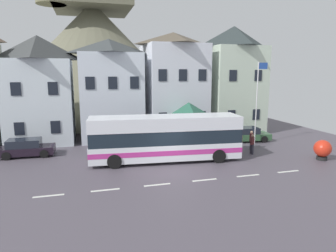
{
  "coord_description": "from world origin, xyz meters",
  "views": [
    {
      "loc": [
        -5.33,
        -18.23,
        6.56
      ],
      "look_at": [
        1.27,
        5.69,
        2.06
      ],
      "focal_mm": 32.01,
      "sensor_mm": 36.0,
      "label": 1
    }
  ],
  "objects": [
    {
      "name": "parked_car_00",
      "position": [
        9.23,
        6.84,
        0.65
      ],
      "size": [
        4.68,
        2.26,
        1.34
      ],
      "rotation": [
        0.0,
        0.0,
        -0.1
      ],
      "color": "#325837",
      "rests_on": "ground_plane"
    },
    {
      "name": "bus_shelter",
      "position": [
        3.48,
        6.79,
        3.13
      ],
      "size": [
        3.6,
        3.6,
        3.89
      ],
      "color": "#473D33",
      "rests_on": "ground_plane"
    },
    {
      "name": "pedestrian_00",
      "position": [
        6.99,
        3.66,
        0.92
      ],
      "size": [
        0.34,
        0.34,
        1.54
      ],
      "color": "black",
      "rests_on": "ground_plane"
    },
    {
      "name": "pedestrian_01",
      "position": [
        8.12,
        3.82,
        0.88
      ],
      "size": [
        0.33,
        0.33,
        1.64
      ],
      "color": "black",
      "rests_on": "ground_plane"
    },
    {
      "name": "ground_plane",
      "position": [
        0.0,
        -0.0,
        -0.03
      ],
      "size": [
        40.0,
        60.0,
        0.07
      ],
      "color": "#514A54"
    },
    {
      "name": "harbour_buoy",
      "position": [
        11.7,
        -0.27,
        0.84
      ],
      "size": [
        1.28,
        1.28,
        1.53
      ],
      "color": "black",
      "rests_on": "ground_plane"
    },
    {
      "name": "parked_car_01",
      "position": [
        -10.01,
        6.73,
        0.67
      ],
      "size": [
        4.07,
        1.92,
        1.37
      ],
      "rotation": [
        0.0,
        0.0,
        -0.02
      ],
      "color": "black",
      "rests_on": "ground_plane"
    },
    {
      "name": "public_bench",
      "position": [
        4.04,
        8.53,
        0.48
      ],
      "size": [
        1.78,
        0.48,
        0.87
      ],
      "color": "#473828",
      "rests_on": "ground_plane"
    },
    {
      "name": "transit_bus",
      "position": [
        0.24,
        2.69,
        1.7
      ],
      "size": [
        11.28,
        3.6,
        3.36
      ],
      "rotation": [
        0.0,
        0.0,
        -0.09
      ],
      "color": "white",
      "rests_on": "ground_plane"
    },
    {
      "name": "hilltop_castle",
      "position": [
        -3.74,
        31.27,
        9.14
      ],
      "size": [
        33.61,
        33.61,
        24.82
      ],
      "color": "#6D6B56",
      "rests_on": "ground_plane"
    },
    {
      "name": "townhouse_04",
      "position": [
        10.26,
        11.77,
        5.67
      ],
      "size": [
        5.63,
        5.6,
        11.34
      ],
      "color": "silver",
      "rests_on": "ground_plane"
    },
    {
      "name": "townhouse_01",
      "position": [
        -9.4,
        12.37,
        4.94
      ],
      "size": [
        5.75,
        6.8,
        9.87
      ],
      "color": "silver",
      "rests_on": "ground_plane"
    },
    {
      "name": "townhouse_03",
      "position": [
        3.63,
        12.22,
        5.27
      ],
      "size": [
        5.92,
        6.5,
        10.54
      ],
      "color": "silver",
      "rests_on": "ground_plane"
    },
    {
      "name": "flagpole",
      "position": [
        9.53,
        5.46,
        4.28
      ],
      "size": [
        0.95,
        0.1,
        7.43
      ],
      "color": "silver",
      "rests_on": "ground_plane"
    },
    {
      "name": "pedestrian_02",
      "position": [
        7.43,
        2.56,
        0.88
      ],
      "size": [
        0.34,
        0.38,
        1.63
      ],
      "color": "#2D2D38",
      "rests_on": "ground_plane"
    },
    {
      "name": "townhouse_02",
      "position": [
        -2.93,
        12.04,
        4.85
      ],
      "size": [
        5.86,
        6.15,
        9.7
      ],
      "color": "silver",
      "rests_on": "ground_plane"
    }
  ]
}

